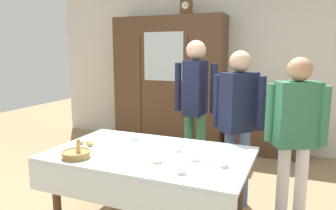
{
  "coord_description": "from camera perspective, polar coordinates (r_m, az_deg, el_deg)",
  "views": [
    {
      "loc": [
        1.17,
        -2.55,
        1.61
      ],
      "look_at": [
        0.0,
        0.2,
        1.09
      ],
      "focal_mm": 33.81,
      "sensor_mm": 36.0,
      "label": 1
    }
  ],
  "objects": [
    {
      "name": "back_wall",
      "position": [
        5.34,
        10.42,
        6.92
      ],
      "size": [
        6.4,
        0.1,
        2.7
      ],
      "primitive_type": "cube",
      "color": "silver",
      "rests_on": "ground"
    },
    {
      "name": "tea_cup_mid_right",
      "position": [
        2.29,
        2.33,
        -11.76
      ],
      "size": [
        0.13,
        0.13,
        0.06
      ],
      "color": "white",
      "rests_on": "dining_table"
    },
    {
      "name": "tea_cup_front_edge",
      "position": [
        2.5,
        -2.01,
        -9.83
      ],
      "size": [
        0.13,
        0.13,
        0.06
      ],
      "color": "white",
      "rests_on": "dining_table"
    },
    {
      "name": "person_near_right_end",
      "position": [
        3.75,
        4.95,
        1.36
      ],
      "size": [
        0.52,
        0.36,
        1.72
      ],
      "color": "#33704C",
      "rests_on": "ground"
    },
    {
      "name": "wall_cabinet",
      "position": [
        5.35,
        0.15,
        4.17
      ],
      "size": [
        1.89,
        0.46,
        2.15
      ],
      "color": "#4C3321",
      "rests_on": "ground"
    },
    {
      "name": "tea_cup_center",
      "position": [
        2.45,
        9.89,
        -10.41
      ],
      "size": [
        0.13,
        0.13,
        0.06
      ],
      "color": "white",
      "rests_on": "dining_table"
    },
    {
      "name": "tea_cup_near_right",
      "position": [
        2.55,
        4.82,
        -9.49
      ],
      "size": [
        0.13,
        0.13,
        0.06
      ],
      "color": "white",
      "rests_on": "dining_table"
    },
    {
      "name": "pastry_plate",
      "position": [
        3.0,
        -14.8,
        -7.05
      ],
      "size": [
        0.28,
        0.28,
        0.05
      ],
      "color": "white",
      "rests_on": "dining_table"
    },
    {
      "name": "person_beside_shelf",
      "position": [
        2.99,
        22.01,
        -3.82
      ],
      "size": [
        0.52,
        0.34,
        1.55
      ],
      "color": "silver",
      "rests_on": "ground"
    },
    {
      "name": "tea_cup_near_left",
      "position": [
        3.1,
        -6.07,
        -5.92
      ],
      "size": [
        0.13,
        0.13,
        0.06
      ],
      "color": "silver",
      "rests_on": "dining_table"
    },
    {
      "name": "mantel_clock",
      "position": [
        5.26,
        3.31,
        17.13
      ],
      "size": [
        0.18,
        0.11,
        0.24
      ],
      "color": "brown",
      "rests_on": "wall_cabinet"
    },
    {
      "name": "spoon_front_edge",
      "position": [
        2.87,
        9.86,
        -7.85
      ],
      "size": [
        0.12,
        0.02,
        0.01
      ],
      "color": "silver",
      "rests_on": "dining_table"
    },
    {
      "name": "spoon_back_edge",
      "position": [
        2.68,
        12.49,
        -9.27
      ],
      "size": [
        0.12,
        0.02,
        0.01
      ],
      "color": "silver",
      "rests_on": "dining_table"
    },
    {
      "name": "tea_cup_far_right",
      "position": [
        2.77,
        1.68,
        -7.9
      ],
      "size": [
        0.13,
        0.13,
        0.06
      ],
      "color": "white",
      "rests_on": "dining_table"
    },
    {
      "name": "person_behind_table_right",
      "position": [
        3.28,
        12.55,
        -1.52
      ],
      "size": [
        0.52,
        0.41,
        1.61
      ],
      "color": "slate",
      "rests_on": "ground"
    },
    {
      "name": "book_stack",
      "position": [
        5.03,
        17.99,
        1.22
      ],
      "size": [
        0.15,
        0.22,
        0.12
      ],
      "color": "#99332D",
      "rests_on": "bookshelf_low"
    },
    {
      "name": "bread_basket",
      "position": [
        2.72,
        -16.23,
        -8.44
      ],
      "size": [
        0.24,
        0.24,
        0.16
      ],
      "color": "#9E7542",
      "rests_on": "dining_table"
    },
    {
      "name": "dining_table",
      "position": [
        2.77,
        -3.59,
        -10.57
      ],
      "size": [
        1.71,
        1.05,
        0.74
      ],
      "color": "#4C3321",
      "rests_on": "ground"
    },
    {
      "name": "bookshelf_low",
      "position": [
        5.12,
        17.71,
        -4.08
      ],
      "size": [
        1.11,
        0.35,
        0.84
      ],
      "color": "#4C3321",
      "rests_on": "ground"
    },
    {
      "name": "spoon_far_left",
      "position": [
        2.73,
        -7.92,
        -8.78
      ],
      "size": [
        0.12,
        0.02,
        0.01
      ],
      "color": "silver",
      "rests_on": "dining_table"
    }
  ]
}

